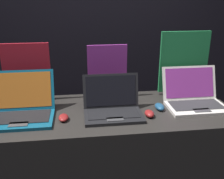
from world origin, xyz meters
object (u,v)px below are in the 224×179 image
object	(u,v)px
laptop_front	(22,108)
promo_stand_front	(27,74)
promo_stand_back	(184,65)
mouse_back	(160,107)
mouse_middle	(149,114)
laptop_middle	(112,106)
mouse_front	(64,118)
promo_stand_middle	(107,73)
laptop_back	(194,97)

from	to	relation	value
laptop_front	promo_stand_front	size ratio (longest dim) A/B	0.92
laptop_front	promo_stand_back	world-z (taller)	promo_stand_back
mouse_back	mouse_middle	bearing A→B (deg)	-135.05
laptop_middle	mouse_middle	bearing A→B (deg)	-16.58
mouse_front	promo_stand_middle	size ratio (longest dim) A/B	0.25
mouse_back	promo_stand_back	xyz separation A→B (m)	(0.25, 0.27, 0.21)
mouse_front	promo_stand_back	distance (m)	0.98
laptop_back	mouse_back	bearing A→B (deg)	-171.50
promo_stand_front	mouse_front	bearing A→B (deg)	-53.91
promo_stand_middle	mouse_back	world-z (taller)	promo_stand_middle
promo_stand_back	mouse_front	bearing A→B (deg)	-158.83
mouse_middle	promo_stand_back	distance (m)	0.55
promo_stand_middle	mouse_middle	bearing A→B (deg)	-57.52
laptop_front	promo_stand_front	world-z (taller)	promo_stand_front
mouse_middle	laptop_back	size ratio (longest dim) A/B	0.24
mouse_front	promo_stand_back	size ratio (longest dim) A/B	0.20
mouse_front	promo_stand_front	distance (m)	0.47
promo_stand_middle	mouse_back	distance (m)	0.45
promo_stand_middle	promo_stand_back	xyz separation A→B (m)	(0.58, 0.01, 0.04)
promo_stand_front	mouse_back	bearing A→B (deg)	-17.09
promo_stand_back	mouse_back	bearing A→B (deg)	-133.51
laptop_front	laptop_middle	size ratio (longest dim) A/B	1.05
mouse_front	laptop_middle	bearing A→B (deg)	8.79
laptop_front	promo_stand_front	xyz separation A→B (m)	(-0.00, 0.27, 0.14)
laptop_front	promo_stand_middle	world-z (taller)	promo_stand_middle
laptop_middle	promo_stand_back	bearing A→B (deg)	27.14
mouse_middle	laptop_back	world-z (taller)	laptop_back
laptop_front	mouse_back	distance (m)	0.90
promo_stand_front	laptop_back	world-z (taller)	promo_stand_front
laptop_front	laptop_middle	distance (m)	0.57
laptop_back	mouse_back	distance (m)	0.26
mouse_middle	mouse_back	xyz separation A→B (m)	(0.10, 0.10, -0.00)
promo_stand_front	promo_stand_middle	world-z (taller)	promo_stand_front
laptop_middle	promo_stand_middle	size ratio (longest dim) A/B	0.93
laptop_middle	mouse_back	world-z (taller)	laptop_middle
laptop_middle	mouse_middle	xyz separation A→B (m)	(0.23, -0.07, -0.04)
promo_stand_front	laptop_back	bearing A→B (deg)	-11.65
laptop_front	mouse_front	bearing A→B (deg)	-17.74
promo_stand_front	mouse_back	size ratio (longest dim) A/B	4.09
laptop_back	promo_stand_middle	bearing A→B (deg)	158.91
laptop_front	mouse_front	distance (m)	0.27
promo_stand_front	promo_stand_middle	distance (m)	0.57
mouse_back	mouse_front	bearing A→B (deg)	-173.10
promo_stand_middle	laptop_front	bearing A→B (deg)	-155.71
laptop_front	promo_stand_back	size ratio (longest dim) A/B	0.80
laptop_middle	promo_stand_front	bearing A→B (deg)	151.91
mouse_middle	promo_stand_front	bearing A→B (deg)	155.00
laptop_back	mouse_front	bearing A→B (deg)	-172.64
laptop_back	mouse_back	size ratio (longest dim) A/B	3.82
laptop_front	promo_stand_back	xyz separation A→B (m)	(1.15, 0.26, 0.17)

